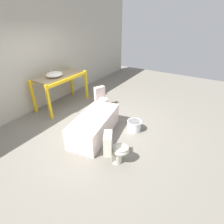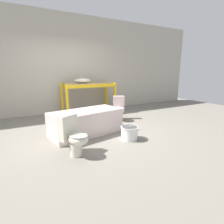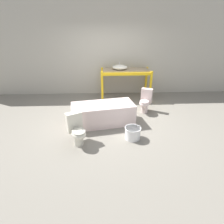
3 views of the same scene
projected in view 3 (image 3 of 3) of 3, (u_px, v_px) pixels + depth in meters
ground_plane at (110, 117)px, 4.91m from camera, size 12.00×12.00×0.00m
warehouse_wall_rear at (108, 49)px, 6.13m from camera, size 10.80×0.08×3.20m
shelving_rack at (126, 74)px, 5.99m from camera, size 1.69×0.75×1.01m
sink_basin at (120, 67)px, 5.85m from camera, size 0.52×0.45×0.24m
bathtub_main at (103, 112)px, 4.50m from camera, size 1.67×0.97×0.54m
toilet_near at (145, 101)px, 5.11m from camera, size 0.49×0.58×0.68m
toilet_far at (77, 130)px, 3.65m from camera, size 0.50×0.58×0.68m
bucket_white at (133, 133)px, 3.91m from camera, size 0.36×0.36×0.28m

